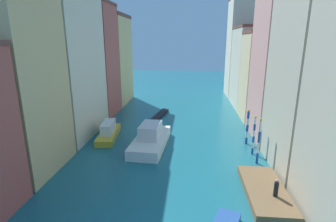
# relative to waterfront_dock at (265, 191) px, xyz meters

# --- Properties ---
(ground_plane) EXTENTS (154.00, 154.00, 0.00)m
(ground_plane) POSITION_rel_waterfront_dock_xyz_m (-8.89, 16.40, -0.32)
(ground_plane) COLOR #196070
(building_left_1) EXTENTS (6.83, 8.40, 19.10)m
(building_left_1) POSITION_rel_waterfront_dock_xyz_m (-23.08, 2.58, 9.24)
(building_left_1) COLOR #DBB77A
(building_left_1) RESTS_ON ground
(building_left_2) EXTENTS (6.83, 12.18, 19.14)m
(building_left_2) POSITION_rel_waterfront_dock_xyz_m (-23.08, 13.07, 9.26)
(building_left_2) COLOR beige
(building_left_2) RESTS_ON ground
(building_left_3) EXTENTS (6.83, 7.81, 18.88)m
(building_left_3) POSITION_rel_waterfront_dock_xyz_m (-23.08, 23.29, 9.13)
(building_left_3) COLOR #B25147
(building_left_3) RESTS_ON ground
(building_left_4) EXTENTS (6.83, 10.67, 17.82)m
(building_left_4) POSITION_rel_waterfront_dock_xyz_m (-23.08, 32.68, 8.60)
(building_left_4) COLOR #DBB77A
(building_left_4) RESTS_ON ground
(building_right_1) EXTENTS (6.83, 9.30, 18.46)m
(building_right_1) POSITION_rel_waterfront_dock_xyz_m (5.30, 5.49, 8.92)
(building_right_1) COLOR #BCB299
(building_right_1) RESTS_ON ground
(building_right_2) EXTENTS (6.83, 8.27, 19.60)m
(building_right_2) POSITION_rel_waterfront_dock_xyz_m (5.30, 14.56, 9.50)
(building_right_2) COLOR tan
(building_right_2) RESTS_ON ground
(building_right_3) EXTENTS (6.83, 7.28, 14.26)m
(building_right_3) POSITION_rel_waterfront_dock_xyz_m (5.30, 22.64, 6.82)
(building_right_3) COLOR beige
(building_right_3) RESTS_ON ground
(building_right_4) EXTENTS (6.83, 11.41, 15.40)m
(building_right_4) POSITION_rel_waterfront_dock_xyz_m (5.30, 31.94, 7.39)
(building_right_4) COLOR beige
(building_right_4) RESTS_ON ground
(building_right_5) EXTENTS (6.83, 8.57, 22.03)m
(building_right_5) POSITION_rel_waterfront_dock_xyz_m (5.30, 42.33, 10.71)
(building_right_5) COLOR beige
(building_right_5) RESTS_ON ground
(waterfront_dock) EXTENTS (3.31, 7.76, 0.64)m
(waterfront_dock) POSITION_rel_waterfront_dock_xyz_m (0.00, 0.00, 0.00)
(waterfront_dock) COLOR brown
(waterfront_dock) RESTS_ON ground
(person_on_dock) EXTENTS (0.36, 0.36, 1.51)m
(person_on_dock) POSITION_rel_waterfront_dock_xyz_m (0.46, -1.20, 1.02)
(person_on_dock) COLOR black
(person_on_dock) RESTS_ON waterfront_dock
(mooring_pole_0) EXTENTS (0.27, 0.27, 5.05)m
(mooring_pole_0) POSITION_rel_waterfront_dock_xyz_m (0.72, 5.88, 2.25)
(mooring_pole_0) COLOR #1E479E
(mooring_pole_0) RESTS_ON ground
(mooring_pole_1) EXTENTS (0.28, 0.28, 4.61)m
(mooring_pole_1) POSITION_rel_waterfront_dock_xyz_m (0.78, 8.29, 2.03)
(mooring_pole_1) COLOR #1E479E
(mooring_pole_1) RESTS_ON ground
(mooring_pole_2) EXTENTS (0.33, 0.33, 4.52)m
(mooring_pole_2) POSITION_rel_waterfront_dock_xyz_m (0.68, 11.34, 1.99)
(mooring_pole_2) COLOR #1E479E
(mooring_pole_2) RESTS_ON ground
(vaporetto_white) EXTENTS (4.26, 9.49, 2.90)m
(vaporetto_white) POSITION_rel_waterfront_dock_xyz_m (-11.35, 9.49, 0.67)
(vaporetto_white) COLOR white
(vaporetto_white) RESTS_ON ground
(gondola_black) EXTENTS (2.78, 9.15, 0.45)m
(gondola_black) POSITION_rel_waterfront_dock_xyz_m (-11.93, 21.74, -0.09)
(gondola_black) COLOR black
(gondola_black) RESTS_ON ground
(motorboat_0) EXTENTS (3.05, 7.50, 2.18)m
(motorboat_0) POSITION_rel_waterfront_dock_xyz_m (-17.52, 11.98, 0.48)
(motorboat_0) COLOR gold
(motorboat_0) RESTS_ON ground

